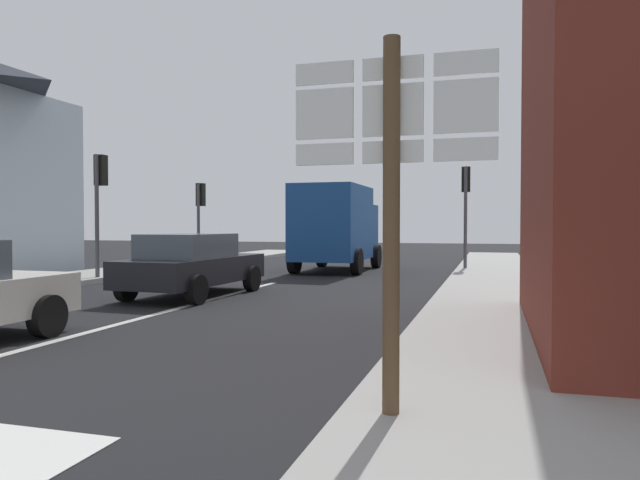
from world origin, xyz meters
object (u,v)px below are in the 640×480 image
(route_sign_post, at_px, (392,185))
(traffic_light_near_left, at_px, (100,188))
(traffic_light_far_left, at_px, (200,205))
(delivery_truck, at_px, (336,226))
(sedan_far, at_px, (192,264))
(traffic_light_far_right, at_px, (466,194))

(route_sign_post, relative_size, traffic_light_near_left, 0.85)
(route_sign_post, bearing_deg, traffic_light_far_left, 122.46)
(traffic_light_near_left, bearing_deg, delivery_truck, 45.06)
(route_sign_post, relative_size, traffic_light_far_left, 0.96)
(sedan_far, xyz_separation_m, traffic_light_far_right, (5.84, 9.36, 2.02))
(delivery_truck, xyz_separation_m, route_sign_post, (4.64, -15.81, 0.35))
(sedan_far, distance_m, delivery_truck, 8.37)
(route_sign_post, height_order, traffic_light_far_right, traffic_light_far_right)
(traffic_light_far_left, xyz_separation_m, traffic_light_far_right, (10.22, 0.68, 0.32))
(sedan_far, bearing_deg, traffic_light_far_right, 58.04)
(delivery_truck, xyz_separation_m, traffic_light_near_left, (-5.72, -5.73, 1.12))
(delivery_truck, relative_size, route_sign_post, 1.56)
(traffic_light_near_left, bearing_deg, route_sign_post, -44.22)
(traffic_light_far_left, bearing_deg, traffic_light_far_right, 3.78)
(sedan_far, bearing_deg, route_sign_post, -51.80)
(delivery_truck, height_order, traffic_light_near_left, traffic_light_near_left)
(sedan_far, bearing_deg, traffic_light_far_left, 116.76)
(sedan_far, xyz_separation_m, delivery_truck, (1.34, 8.21, 0.89))
(sedan_far, relative_size, traffic_light_far_right, 1.14)
(sedan_far, relative_size, route_sign_post, 1.33)
(delivery_truck, distance_m, traffic_light_far_left, 5.79)
(traffic_light_far_right, bearing_deg, sedan_far, -121.96)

